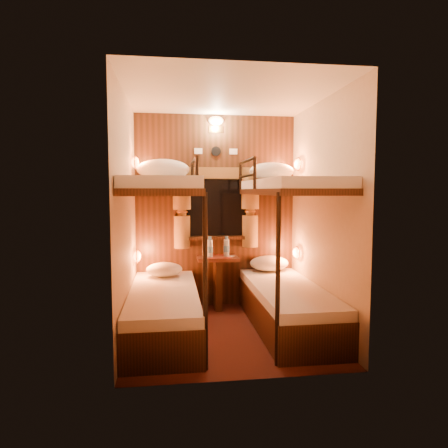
{
  "coord_description": "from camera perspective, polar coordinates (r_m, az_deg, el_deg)",
  "views": [
    {
      "loc": [
        -0.57,
        -3.98,
        1.46
      ],
      "look_at": [
        -0.02,
        0.15,
        1.11
      ],
      "focal_mm": 32.0,
      "sensor_mm": 36.0,
      "label": 1
    }
  ],
  "objects": [
    {
      "name": "bunk_right",
      "position": [
        4.32,
        8.97,
        -7.33
      ],
      "size": [
        0.72,
        1.9,
        1.82
      ],
      "color": "#311D0D",
      "rests_on": "floor"
    },
    {
      "name": "wall_left",
      "position": [
        4.01,
        -13.79,
        0.91
      ],
      "size": [
        0.0,
        2.4,
        2.4
      ],
      "primitive_type": "plane",
      "rotation": [
        1.57,
        0.0,
        1.57
      ],
      "color": "#C6B293",
      "rests_on": "floor"
    },
    {
      "name": "pillow_lower_right",
      "position": [
        5.06,
        6.47,
        -5.59
      ],
      "size": [
        0.49,
        0.35,
        0.19
      ],
      "primitive_type": "ellipsoid",
      "color": "silver",
      "rests_on": "bunk_right"
    },
    {
      "name": "sachet_a",
      "position": [
        4.97,
        1.07,
        -4.58
      ],
      "size": [
        0.09,
        0.08,
        0.01
      ],
      "primitive_type": "cube",
      "rotation": [
        0.0,
        0.0,
        -0.39
      ],
      "color": "silver",
      "rests_on": "table"
    },
    {
      "name": "table",
      "position": [
        4.97,
        -0.91,
        -7.36
      ],
      "size": [
        0.5,
        0.34,
        0.66
      ],
      "color": "#552313",
      "rests_on": "floor"
    },
    {
      "name": "bottle_left",
      "position": [
        4.86,
        -2.03,
        -3.5
      ],
      "size": [
        0.07,
        0.07,
        0.26
      ],
      "rotation": [
        0.0,
        0.0,
        -0.23
      ],
      "color": "#99BFE5",
      "rests_on": "table"
    },
    {
      "name": "floor",
      "position": [
        4.28,
        0.49,
        -15.2
      ],
      "size": [
        2.1,
        2.1,
        0.0
      ],
      "primitive_type": "plane",
      "color": "#3A140F",
      "rests_on": "ground"
    },
    {
      "name": "sachet_b",
      "position": [
        4.93,
        0.76,
        -4.66
      ],
      "size": [
        0.08,
        0.07,
        0.01
      ],
      "primitive_type": "cube",
      "rotation": [
        0.0,
        0.0,
        0.17
      ],
      "color": "silver",
      "rests_on": "table"
    },
    {
      "name": "back_panel",
      "position": [
        5.05,
        -1.17,
        1.82
      ],
      "size": [
        2.0,
        0.03,
        2.4
      ],
      "primitive_type": "cube",
      "color": "#311D0D",
      "rests_on": "floor"
    },
    {
      "name": "pillow_upper_left",
      "position": [
        4.76,
        -8.69,
        7.72
      ],
      "size": [
        0.61,
        0.44,
        0.24
      ],
      "primitive_type": "ellipsoid",
      "color": "silver",
      "rests_on": "bunk_left"
    },
    {
      "name": "back_fixtures",
      "position": [
        5.07,
        -1.14,
        13.69
      ],
      "size": [
        0.54,
        0.09,
        0.48
      ],
      "color": "black",
      "rests_on": "back_panel"
    },
    {
      "name": "window",
      "position": [
        5.02,
        -1.13,
        1.59
      ],
      "size": [
        1.0,
        0.12,
        0.79
      ],
      "color": "black",
      "rests_on": "back_panel"
    },
    {
      "name": "curtains",
      "position": [
        4.98,
        -1.09,
        2.52
      ],
      "size": [
        1.1,
        0.22,
        1.0
      ],
      "color": "olive",
      "rests_on": "back_panel"
    },
    {
      "name": "wall_back",
      "position": [
        5.07,
        -1.19,
        1.83
      ],
      "size": [
        2.4,
        0.0,
        2.4
      ],
      "primitive_type": "plane",
      "rotation": [
        1.57,
        0.0,
        0.0
      ],
      "color": "#C6B293",
      "rests_on": "floor"
    },
    {
      "name": "pillow_upper_right",
      "position": [
        4.91,
        6.81,
        7.48
      ],
      "size": [
        0.54,
        0.39,
        0.21
      ],
      "primitive_type": "ellipsoid",
      "color": "silver",
      "rests_on": "bunk_right"
    },
    {
      "name": "bottle_right",
      "position": [
        4.91,
        0.35,
        -3.42
      ],
      "size": [
        0.07,
        0.07,
        0.25
      ],
      "rotation": [
        0.0,
        0.0,
        0.4
      ],
      "color": "#99BFE5",
      "rests_on": "table"
    },
    {
      "name": "pillow_lower_left",
      "position": [
        4.76,
        -8.53,
        -6.44
      ],
      "size": [
        0.42,
        0.3,
        0.17
      ],
      "primitive_type": "ellipsoid",
      "color": "silver",
      "rests_on": "bunk_left"
    },
    {
      "name": "reading_lamps",
      "position": [
        4.72,
        -0.71,
        2.1
      ],
      "size": [
        2.0,
        0.2,
        1.25
      ],
      "color": "orange",
      "rests_on": "wall_left"
    },
    {
      "name": "wall_front",
      "position": [
        2.99,
        3.37,
        -0.25
      ],
      "size": [
        2.4,
        0.0,
        2.4
      ],
      "primitive_type": "plane",
      "rotation": [
        -1.57,
        0.0,
        0.0
      ],
      "color": "#C6B293",
      "rests_on": "floor"
    },
    {
      "name": "ceiling",
      "position": [
        4.13,
        0.52,
        17.93
      ],
      "size": [
        2.1,
        2.1,
        0.0
      ],
      "primitive_type": "plane",
      "rotation": [
        3.14,
        0.0,
        0.0
      ],
      "color": "silver",
      "rests_on": "wall_back"
    },
    {
      "name": "bunk_left",
      "position": [
        4.15,
        -8.62,
        -7.85
      ],
      "size": [
        0.72,
        1.9,
        1.82
      ],
      "color": "#311D0D",
      "rests_on": "floor"
    },
    {
      "name": "wall_right",
      "position": [
        4.28,
        13.86,
        1.15
      ],
      "size": [
        0.0,
        2.4,
        2.4
      ],
      "primitive_type": "plane",
      "rotation": [
        1.57,
        0.0,
        -1.57
      ],
      "color": "#C6B293",
      "rests_on": "floor"
    }
  ]
}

